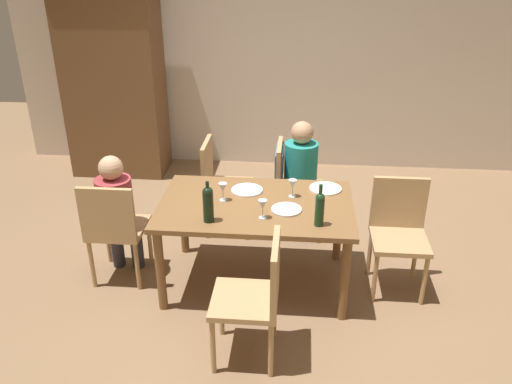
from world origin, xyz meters
TOP-DOWN VIEW (x-y plane):
  - ground_plane at (0.00, 0.00)m, footprint 10.00×10.00m
  - rear_room_partition at (0.00, 2.69)m, footprint 6.40×0.12m
  - armoire_cabinet at (-1.86, 2.24)m, footprint 1.18×0.62m
  - dining_table at (0.00, 0.00)m, footprint 1.53×0.97m
  - chair_far_right at (0.22, 0.87)m, footprint 0.46×0.44m
  - chair_left_end at (-1.14, -0.09)m, footprint 0.44×0.44m
  - chair_right_end at (1.14, 0.09)m, footprint 0.44×0.44m
  - chair_near at (0.09, -0.87)m, footprint 0.44×0.44m
  - chair_far_left at (-0.43, 0.87)m, footprint 0.44×0.44m
  - person_woman_host at (0.37, 0.87)m, footprint 0.36×0.31m
  - person_man_bearded at (-1.14, 0.03)m, footprint 0.29×0.33m
  - wine_bottle_tall_green at (0.49, -0.30)m, footprint 0.07×0.07m
  - wine_bottle_dark_red at (-0.32, -0.31)m, footprint 0.08×0.08m
  - wine_glass_near_left at (-0.27, 0.03)m, footprint 0.07×0.07m
  - wine_glass_centre at (0.07, -0.23)m, footprint 0.07×0.07m
  - wine_glass_near_right at (0.28, 0.15)m, footprint 0.07×0.07m
  - dinner_plate_host at (-0.09, 0.22)m, footprint 0.26×0.26m
  - dinner_plate_guest_left at (0.24, -0.09)m, footprint 0.24×0.24m
  - dinner_plate_guest_right at (0.55, 0.31)m, footprint 0.27×0.27m
  - handbag at (0.01, 0.87)m, footprint 0.14×0.29m

SIDE VIEW (x-z plane):
  - ground_plane at x=0.00m, z-range 0.00..0.00m
  - handbag at x=0.01m, z-range 0.00..0.22m
  - chair_left_end at x=-1.14m, z-range 0.07..0.99m
  - chair_right_end at x=1.14m, z-range 0.07..0.99m
  - chair_near at x=0.09m, z-range 0.07..0.99m
  - chair_far_left at x=-0.43m, z-range 0.07..0.99m
  - chair_far_right at x=0.22m, z-range 0.13..1.05m
  - person_man_bearded at x=-1.14m, z-range 0.09..1.19m
  - dining_table at x=0.00m, z-range 0.28..1.02m
  - person_woman_host at x=0.37m, z-range 0.09..1.23m
  - dinner_plate_host at x=-0.09m, z-range 0.74..0.76m
  - dinner_plate_guest_left at x=0.24m, z-range 0.74..0.76m
  - dinner_plate_guest_right at x=0.55m, z-range 0.74..0.76m
  - wine_glass_near_left at x=-0.27m, z-range 0.77..0.92m
  - wine_glass_centre at x=0.07m, z-range 0.77..0.92m
  - wine_glass_near_right at x=0.28m, z-range 0.77..0.92m
  - wine_bottle_tall_green at x=0.49m, z-range 0.72..1.04m
  - wine_bottle_dark_red at x=-0.32m, z-range 0.73..1.05m
  - armoire_cabinet at x=-1.86m, z-range 0.01..2.19m
  - rear_room_partition at x=0.00m, z-range 0.00..2.70m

